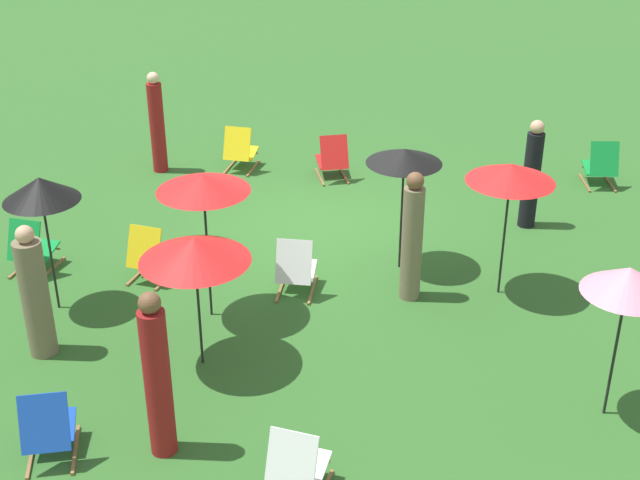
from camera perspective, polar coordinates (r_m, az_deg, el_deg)
ground_plane at (r=13.56m, az=0.59°, el=0.42°), size 40.00×40.00×0.00m
deckchair_0 at (r=12.39m, az=-11.01°, el=-0.96°), size 0.62×0.84×0.83m
deckchair_1 at (r=11.82m, az=-1.59°, el=-1.88°), size 0.49×0.77×0.83m
deckchair_2 at (r=15.85m, az=-5.23°, el=5.83°), size 0.56×0.81×0.83m
deckchair_5 at (r=13.00m, az=-18.28°, el=-0.49°), size 0.58×0.82×0.83m
deckchair_6 at (r=15.40m, az=0.82°, el=5.30°), size 0.69×0.87×0.83m
deckchair_7 at (r=8.61m, az=-1.52°, el=-14.58°), size 0.62×0.84×0.83m
deckchair_8 at (r=15.87m, az=17.83°, el=4.63°), size 0.55×0.80×0.83m
deckchair_9 at (r=9.46m, az=-17.28°, el=-11.64°), size 0.67×0.86×0.83m
umbrella_0 at (r=9.91m, az=-8.18°, el=-0.63°), size 1.28×1.28×1.68m
umbrella_1 at (r=11.47m, az=12.33°, el=4.29°), size 1.16×1.16×1.89m
umbrella_2 at (r=11.40m, az=-17.75°, el=3.16°), size 0.96×0.96×1.87m
umbrella_3 at (r=9.43m, az=19.43°, el=-2.51°), size 0.94×0.94×1.83m
umbrella_4 at (r=11.96m, az=5.51°, el=5.44°), size 1.05×1.05×1.81m
umbrella_5 at (r=10.73m, az=-7.63°, el=3.68°), size 1.16×1.16×1.98m
person_0 at (r=13.87m, az=13.61°, el=4.07°), size 0.34×0.34×1.74m
person_1 at (r=8.94m, az=-10.56°, el=-8.81°), size 0.34×0.34×1.90m
person_2 at (r=11.54m, az=6.02°, el=0.09°), size 0.37×0.37×1.82m
person_3 at (r=10.89m, az=-18.07°, el=-3.45°), size 0.44×0.44×1.72m
person_4 at (r=15.83m, az=-10.57°, el=7.43°), size 0.37×0.37×1.82m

